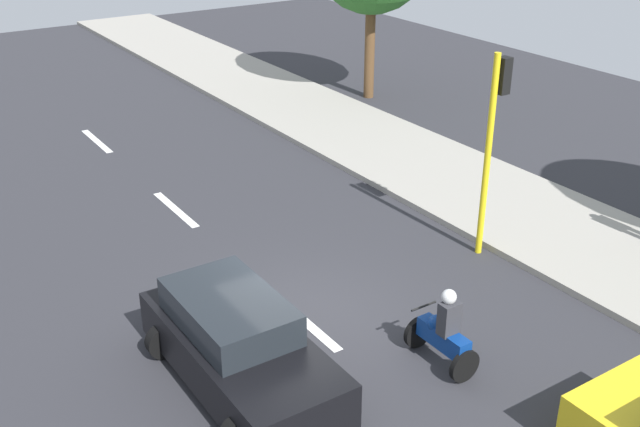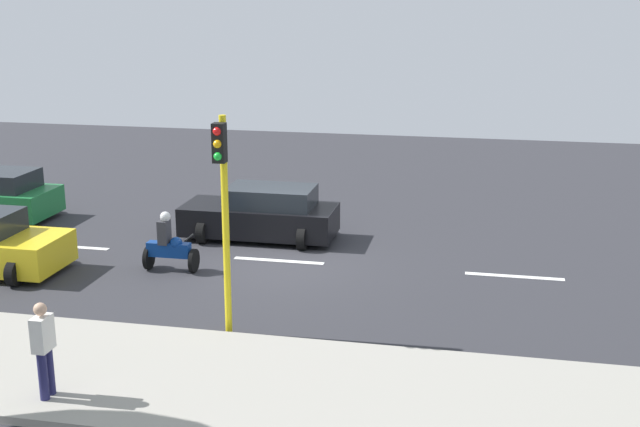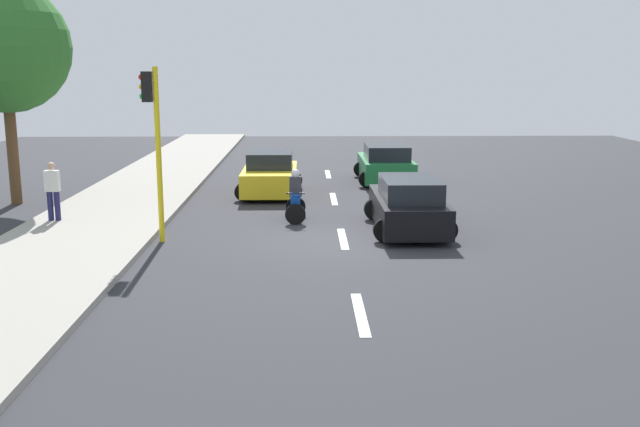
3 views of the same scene
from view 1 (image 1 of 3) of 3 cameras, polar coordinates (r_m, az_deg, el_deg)
The scene contains 8 objects.
ground_plane at distance 14.80m, azimuth -1.26°, elevation -8.12°, with size 40.00×60.00×0.10m, color #2D2D33.
sidewalk at distance 18.91m, azimuth 16.99°, elevation -1.01°, with size 4.00×60.00×0.15m, color #9E998E.
lane_stripe_mid at distance 14.77m, azimuth -1.26°, elevation -7.94°, with size 0.20×2.40×0.01m, color white.
lane_stripe_south at distance 19.50m, azimuth -10.71°, elevation 0.30°, with size 0.20×2.40×0.01m, color white.
lane_stripe_far_south at distance 24.78m, azimuth -16.29°, elevation 5.20°, with size 0.20×2.40×0.01m, color white.
car_black at distance 12.93m, azimuth -6.11°, elevation -9.73°, with size 2.21×4.33×1.52m.
motorcycle at distance 13.45m, azimuth 9.16°, elevation -8.77°, with size 0.60×1.30×1.53m.
traffic_light_corner at distance 16.43m, azimuth 12.82°, elevation 6.32°, with size 0.49×0.24×4.50m.
Camera 1 is at (-6.52, -10.49, 8.11)m, focal length 42.97 mm.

